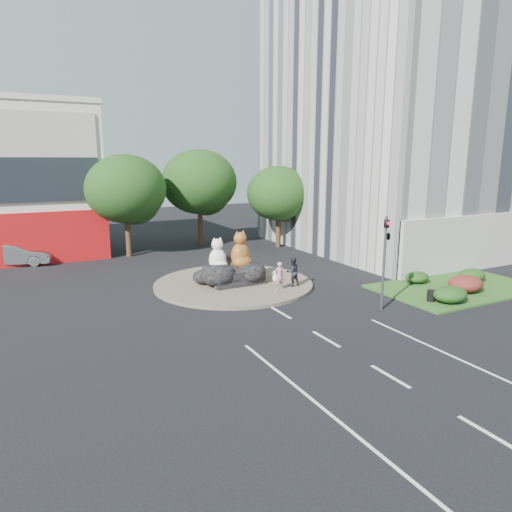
% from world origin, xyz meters
% --- Properties ---
extents(ground, '(120.00, 120.00, 0.00)m').
position_xyz_m(ground, '(0.00, 0.00, 0.00)').
color(ground, black).
rests_on(ground, ground).
extents(roundabout_island, '(10.00, 10.00, 0.20)m').
position_xyz_m(roundabout_island, '(0.00, 10.00, 0.10)').
color(roundabout_island, brown).
rests_on(roundabout_island, ground).
extents(rock_plinth, '(3.20, 2.60, 0.90)m').
position_xyz_m(rock_plinth, '(0.00, 10.00, 0.65)').
color(rock_plinth, black).
rests_on(rock_plinth, roundabout_island).
extents(office_tower, '(20.00, 20.00, 35.00)m').
position_xyz_m(office_tower, '(20.00, 16.00, 17.50)').
color(office_tower, silver).
rests_on(office_tower, ground).
extents(grass_verge, '(10.00, 6.00, 0.12)m').
position_xyz_m(grass_verge, '(12.00, 3.00, 0.06)').
color(grass_verge, '#22541C').
rests_on(grass_verge, ground).
extents(tree_left, '(6.46, 6.46, 8.27)m').
position_xyz_m(tree_left, '(-3.93, 22.06, 5.25)').
color(tree_left, '#382314').
rests_on(tree_left, ground).
extents(tree_mid, '(6.84, 6.84, 8.76)m').
position_xyz_m(tree_mid, '(3.07, 24.06, 5.56)').
color(tree_mid, '#382314').
rests_on(tree_mid, ground).
extents(tree_right, '(5.70, 5.70, 7.30)m').
position_xyz_m(tree_right, '(9.07, 20.06, 4.63)').
color(tree_right, '#382314').
rests_on(tree_right, ground).
extents(hedge_near_green, '(2.00, 1.60, 0.90)m').
position_xyz_m(hedge_near_green, '(9.00, 1.00, 0.57)').
color(hedge_near_green, '#153510').
rests_on(hedge_near_green, grass_verge).
extents(hedge_red, '(2.20, 1.76, 0.99)m').
position_xyz_m(hedge_red, '(11.50, 2.00, 0.61)').
color(hedge_red, '#4A1318').
rests_on(hedge_red, grass_verge).
extents(hedge_mid_green, '(1.80, 1.44, 0.81)m').
position_xyz_m(hedge_mid_green, '(14.00, 3.50, 0.53)').
color(hedge_mid_green, '#153510').
rests_on(hedge_mid_green, grass_verge).
extents(hedge_back_green, '(1.60, 1.28, 0.72)m').
position_xyz_m(hedge_back_green, '(10.50, 4.80, 0.48)').
color(hedge_back_green, '#153510').
rests_on(hedge_back_green, grass_verge).
extents(traffic_light, '(0.44, 1.24, 5.00)m').
position_xyz_m(traffic_light, '(5.10, 2.00, 3.62)').
color(traffic_light, '#595B60').
rests_on(traffic_light, ground).
extents(street_lamp, '(2.34, 0.22, 8.06)m').
position_xyz_m(street_lamp, '(12.82, 8.00, 4.55)').
color(street_lamp, '#595B60').
rests_on(street_lamp, ground).
extents(cat_white, '(1.28, 1.11, 2.10)m').
position_xyz_m(cat_white, '(-1.07, 9.97, 2.15)').
color(cat_white, white).
rests_on(cat_white, rock_plinth).
extents(cat_tabby, '(1.61, 1.45, 2.41)m').
position_xyz_m(cat_tabby, '(0.50, 10.01, 2.30)').
color(cat_tabby, '#BB5227').
rests_on(cat_tabby, rock_plinth).
extents(kitten_calico, '(0.56, 0.48, 0.92)m').
position_xyz_m(kitten_calico, '(-1.42, 9.26, 0.66)').
color(kitten_calico, silver).
rests_on(kitten_calico, roundabout_island).
extents(kitten_white, '(0.52, 0.47, 0.73)m').
position_xyz_m(kitten_white, '(2.46, 8.97, 0.56)').
color(kitten_white, white).
rests_on(kitten_white, roundabout_island).
extents(pedestrian_pink, '(0.62, 0.41, 1.69)m').
position_xyz_m(pedestrian_pink, '(1.76, 7.27, 1.05)').
color(pedestrian_pink, '#C27E8C').
rests_on(pedestrian_pink, roundabout_island).
extents(pedestrian_dark, '(0.88, 0.69, 1.79)m').
position_xyz_m(pedestrian_dark, '(2.89, 7.56, 1.09)').
color(pedestrian_dark, black).
rests_on(pedestrian_dark, roundabout_island).
extents(parked_car, '(5.42, 2.99, 1.69)m').
position_xyz_m(parked_car, '(-12.32, 22.52, 0.85)').
color(parked_car, '#95979C').
rests_on(parked_car, ground).
extents(litter_bin, '(0.49, 0.49, 0.62)m').
position_xyz_m(litter_bin, '(8.29, 1.64, 0.43)').
color(litter_bin, black).
rests_on(litter_bin, grass_verge).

